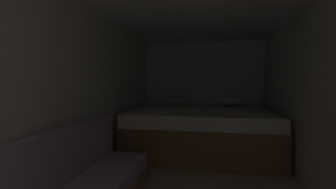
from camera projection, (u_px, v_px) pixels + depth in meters
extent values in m
cube|color=silver|center=(202.00, 91.00, 4.97)|extent=(2.64, 0.05, 2.11)
cube|color=silver|center=(80.00, 99.00, 2.57)|extent=(0.05, 5.31, 2.11)
cube|color=silver|center=(335.00, 102.00, 2.11)|extent=(0.05, 5.31, 2.11)
cube|color=olive|center=(200.00, 137.00, 4.05)|extent=(2.42, 1.82, 0.56)
cube|color=white|center=(201.00, 115.00, 4.03)|extent=(2.38, 1.78, 0.21)
ellipsoid|color=white|center=(176.00, 101.00, 4.81)|extent=(0.49, 0.31, 0.18)
ellipsoid|color=white|center=(229.00, 101.00, 4.61)|extent=(0.49, 0.31, 0.18)
cube|color=#AD9EB2|center=(31.00, 170.00, 1.73)|extent=(0.12, 2.67, 0.50)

